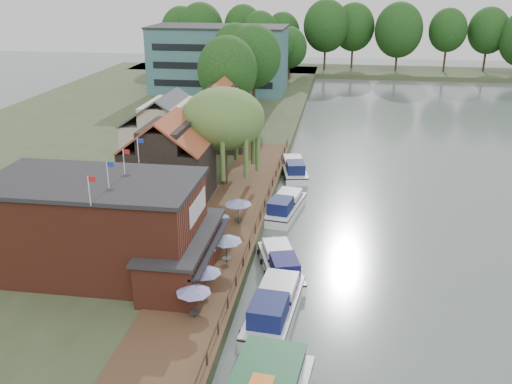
# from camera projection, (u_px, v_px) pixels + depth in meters

# --- Properties ---
(ground) EXTENTS (260.00, 260.00, 0.00)m
(ground) POSITION_uv_depth(u_px,v_px,m) (311.00, 291.00, 42.42)
(ground) COLOR #55635F
(ground) RESTS_ON ground
(land_bank) EXTENTS (50.00, 140.00, 1.00)m
(land_bank) POSITION_uv_depth(u_px,v_px,m) (110.00, 141.00, 78.84)
(land_bank) COLOR #384728
(land_bank) RESTS_ON ground
(quay_deck) EXTENTS (6.00, 50.00, 0.10)m
(quay_deck) POSITION_uv_depth(u_px,v_px,m) (231.00, 218.00, 52.42)
(quay_deck) COLOR #47301E
(quay_deck) RESTS_ON land_bank
(quay_rail) EXTENTS (0.20, 49.00, 1.00)m
(quay_rail) POSITION_uv_depth(u_px,v_px,m) (261.00, 213.00, 52.34)
(quay_rail) COLOR black
(quay_rail) RESTS_ON land_bank
(pub) EXTENTS (20.00, 11.00, 7.30)m
(pub) POSITION_uv_depth(u_px,v_px,m) (122.00, 227.00, 41.84)
(pub) COLOR maroon
(pub) RESTS_ON land_bank
(hotel_block) EXTENTS (25.40, 12.40, 12.30)m
(hotel_block) POSITION_uv_depth(u_px,v_px,m) (219.00, 59.00, 107.66)
(hotel_block) COLOR #38666B
(hotel_block) RESTS_ON land_bank
(cottage_a) EXTENTS (8.60, 7.60, 8.50)m
(cottage_a) POSITION_uv_depth(u_px,v_px,m) (168.00, 158.00, 55.62)
(cottage_a) COLOR black
(cottage_a) RESTS_ON land_bank
(cottage_b) EXTENTS (9.60, 8.60, 8.50)m
(cottage_b) POSITION_uv_depth(u_px,v_px,m) (169.00, 131.00, 65.28)
(cottage_b) COLOR beige
(cottage_b) RESTS_ON land_bank
(cottage_c) EXTENTS (7.60, 7.60, 8.50)m
(cottage_c) POSITION_uv_depth(u_px,v_px,m) (219.00, 115.00, 73.03)
(cottage_c) COLOR black
(cottage_c) RESTS_ON land_bank
(willow) EXTENTS (8.60, 8.60, 10.43)m
(willow) POSITION_uv_depth(u_px,v_px,m) (224.00, 137.00, 59.25)
(willow) COLOR #476B2D
(willow) RESTS_ON land_bank
(umbrella_0) EXTENTS (2.31, 2.31, 2.38)m
(umbrella_0) POSITION_uv_depth(u_px,v_px,m) (194.00, 301.00, 36.78)
(umbrella_0) COLOR navy
(umbrella_0) RESTS_ON quay_deck
(umbrella_1) EXTENTS (2.28, 2.28, 2.38)m
(umbrella_1) POSITION_uv_depth(u_px,v_px,m) (205.00, 281.00, 39.17)
(umbrella_1) COLOR navy
(umbrella_1) RESTS_ON quay_deck
(umbrella_2) EXTENTS (2.06, 2.06, 2.38)m
(umbrella_2) POSITION_uv_depth(u_px,v_px,m) (203.00, 257.00, 42.51)
(umbrella_2) COLOR #1C489B
(umbrella_2) RESTS_ON quay_deck
(umbrella_3) EXTENTS (2.46, 2.46, 2.38)m
(umbrella_3) POSITION_uv_depth(u_px,v_px,m) (227.00, 249.00, 43.82)
(umbrella_3) COLOR navy
(umbrella_3) RESTS_ON quay_deck
(umbrella_4) EXTENTS (2.16, 2.16, 2.38)m
(umbrella_4) POSITION_uv_depth(u_px,v_px,m) (218.00, 225.00, 47.94)
(umbrella_4) COLOR navy
(umbrella_4) RESTS_ON quay_deck
(umbrella_5) EXTENTS (2.45, 2.45, 2.38)m
(umbrella_5) POSITION_uv_depth(u_px,v_px,m) (238.00, 211.00, 50.87)
(umbrella_5) COLOR navy
(umbrella_5) RESTS_ON quay_deck
(cruiser_0) EXTENTS (4.08, 10.31, 2.45)m
(cruiser_0) POSITION_uv_depth(u_px,v_px,m) (274.00, 303.00, 38.56)
(cruiser_0) COLOR silver
(cruiser_0) RESTS_ON ground
(cruiser_1) EXTENTS (5.37, 9.38, 2.13)m
(cruiser_1) POSITION_uv_depth(u_px,v_px,m) (281.00, 261.00, 44.58)
(cruiser_1) COLOR white
(cruiser_1) RESTS_ON ground
(cruiser_2) EXTENTS (4.32, 9.44, 2.17)m
(cruiser_2) POSITION_uv_depth(u_px,v_px,m) (285.00, 204.00, 55.62)
(cruiser_2) COLOR white
(cruiser_2) RESTS_ON ground
(cruiser_3) EXTENTS (4.55, 9.37, 2.14)m
(cruiser_3) POSITION_uv_depth(u_px,v_px,m) (294.00, 167.00, 66.47)
(cruiser_3) COLOR white
(cruiser_3) RESTS_ON ground
(swan) EXTENTS (0.44, 0.44, 0.44)m
(swan) POSITION_uv_depth(u_px,v_px,m) (255.00, 367.00, 33.83)
(swan) COLOR white
(swan) RESTS_ON ground
(bank_tree_0) EXTENTS (8.36, 8.36, 13.39)m
(bank_tree_0) POSITION_uv_depth(u_px,v_px,m) (228.00, 84.00, 79.85)
(bank_tree_0) COLOR #143811
(bank_tree_0) RESTS_ON land_bank
(bank_tree_1) EXTENTS (8.29, 8.29, 14.25)m
(bank_tree_1) POSITION_uv_depth(u_px,v_px,m) (254.00, 72.00, 87.39)
(bank_tree_1) COLOR #143811
(bank_tree_1) RESTS_ON land_bank
(bank_tree_2) EXTENTS (7.45, 7.45, 13.80)m
(bank_tree_2) POSITION_uv_depth(u_px,v_px,m) (236.00, 65.00, 95.32)
(bank_tree_2) COLOR #143811
(bank_tree_2) RESTS_ON land_bank
(bank_tree_3) EXTENTS (6.26, 6.26, 11.90)m
(bank_tree_3) POSITION_uv_depth(u_px,v_px,m) (278.00, 55.00, 114.82)
(bank_tree_3) COLOR #143811
(bank_tree_3) RESTS_ON land_bank
(bank_tree_4) EXTENTS (7.60, 7.60, 11.05)m
(bank_tree_4) POSITION_uv_depth(u_px,v_px,m) (289.00, 53.00, 121.01)
(bank_tree_4) COLOR #143811
(bank_tree_4) RESTS_ON land_bank
(bank_tree_5) EXTENTS (8.26, 8.26, 13.72)m
(bank_tree_5) POSITION_uv_depth(u_px,v_px,m) (260.00, 42.00, 129.14)
(bank_tree_5) COLOR #143811
(bank_tree_5) RESTS_ON land_bank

